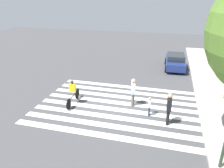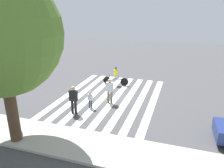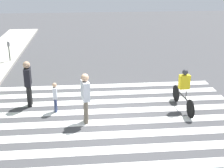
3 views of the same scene
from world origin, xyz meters
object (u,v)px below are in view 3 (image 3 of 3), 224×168
object	(u,v)px
pedestrian_adult_tall_backpack	(55,95)
pedestrian_adult_yellow_jacket	(85,95)
parking_meter	(9,47)
pedestrian_child_with_backpack	(28,81)
cyclist_mid_street	(184,88)

from	to	relation	value
pedestrian_adult_tall_backpack	pedestrian_adult_yellow_jacket	bearing A→B (deg)	-132.91
parking_meter	pedestrian_child_with_backpack	distance (m)	6.70
pedestrian_child_with_backpack	cyclist_mid_street	world-z (taller)	pedestrian_child_with_backpack
pedestrian_adult_yellow_jacket	cyclist_mid_street	bearing A→B (deg)	-91.52
pedestrian_child_with_backpack	pedestrian_adult_tall_backpack	xyz separation A→B (m)	(-0.67, -1.09, -0.38)
cyclist_mid_street	pedestrian_adult_tall_backpack	bearing A→B (deg)	83.91
pedestrian_adult_tall_backpack	cyclist_mid_street	distance (m)	4.99
parking_meter	pedestrian_adult_tall_backpack	bearing A→B (deg)	-155.60
pedestrian_adult_tall_backpack	pedestrian_adult_yellow_jacket	world-z (taller)	pedestrian_adult_yellow_jacket
pedestrian_child_with_backpack	pedestrian_adult_yellow_jacket	xyz separation A→B (m)	(-1.66, -2.25, -0.01)
parking_meter	cyclist_mid_street	xyz separation A→B (m)	(-7.26, -8.16, -0.09)
pedestrian_adult_tall_backpack	cyclist_mid_street	size ratio (longest dim) A/B	0.53
pedestrian_adult_yellow_jacket	cyclist_mid_street	xyz separation A→B (m)	(0.77, -3.82, -0.17)
pedestrian_adult_yellow_jacket	cyclist_mid_street	distance (m)	3.90
pedestrian_child_with_backpack	pedestrian_adult_yellow_jacket	world-z (taller)	pedestrian_child_with_backpack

